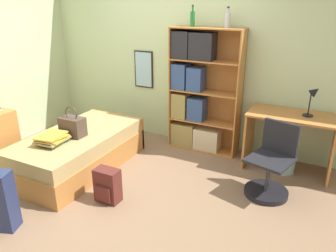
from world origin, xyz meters
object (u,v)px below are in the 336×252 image
bed (79,150)px  waste_bin (284,163)px  bottle_brown (228,20)px  desk (290,133)px  handbag (73,126)px  backpack (107,186)px  book_stack_on_bed (52,139)px  desk_lamp (314,96)px  bookcase (196,94)px  bottle_green (193,18)px  desk_chair (270,173)px

bed → waste_bin: size_ratio=6.63×
bottle_brown → desk: bottle_brown is taller
bed → handbag: handbag is taller
backpack → waste_bin: (1.66, 1.60, -0.07)m
bed → book_stack_on_bed: book_stack_on_bed is taller
book_stack_on_bed → backpack: size_ratio=0.99×
book_stack_on_bed → bed: bearing=84.3°
desk_lamp → backpack: (-1.87, -1.68, -0.84)m
desk_lamp → bottle_brown: bearing=172.6°
bookcase → desk: 1.41m
bottle_brown → desk: size_ratio=0.24×
bed → book_stack_on_bed: 0.50m
bookcase → desk: bookcase is taller
book_stack_on_bed → bottle_brown: size_ratio=1.46×
book_stack_on_bed → desk: size_ratio=0.36×
bottle_green → book_stack_on_bed: bearing=-122.9°
bottle_green → handbag: bearing=-127.0°
bed → bookcase: bookcase is taller
desk_chair → backpack: size_ratio=2.17×
backpack → bottle_green: bearing=82.7°
bottle_brown → book_stack_on_bed: bearing=-132.1°
bed → handbag: size_ratio=4.58×
bottle_green → desk: 1.98m
bottle_brown → backpack: bottle_brown is taller
desk_lamp → bed: bearing=-156.2°
bottle_green → backpack: bottle_green is taller
desk_chair → backpack: desk_chair is taller
bed → waste_bin: bearing=24.1°
book_stack_on_bed → bookcase: bearing=55.4°
desk_chair → waste_bin: desk_chair is taller
waste_bin → backpack: bearing=-136.0°
desk_chair → backpack: bearing=-148.4°
book_stack_on_bed → desk_lamp: desk_lamp is taller
bed → bottle_brown: bottle_brown is taller
bed → book_stack_on_bed: size_ratio=4.69×
handbag → desk_lamp: 3.00m
handbag → bookcase: bearing=51.1°
bookcase → bottle_green: bearing=-176.2°
handbag → desk_lamp: desk_lamp is taller
bottle_green → bottle_brown: bearing=6.0°
bookcase → bottle_green: 1.04m
bottle_brown → waste_bin: bearing=-13.4°
bottle_green → desk_chair: bearing=-31.0°
bookcase → bottle_brown: bottle_brown is taller
handbag → bottle_brown: size_ratio=1.50×
backpack → desk_lamp: bearing=41.9°
bottle_green → bottle_brown: bottle_green is taller
backpack → desk: bearing=44.8°
handbag → waste_bin: handbag is taller
desk_chair → book_stack_on_bed: bearing=-160.4°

